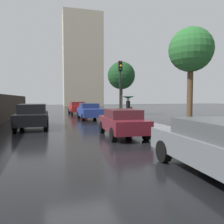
{
  "coord_description": "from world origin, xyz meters",
  "views": [
    {
      "loc": [
        -1.16,
        -7.43,
        1.86
      ],
      "look_at": [
        2.46,
        4.39,
        1.08
      ],
      "focal_mm": 34.99,
      "sensor_mm": 36.0,
      "label": 1
    }
  ],
  "objects_px": {
    "car_blue_near_kerb": "(89,111)",
    "street_tree_near": "(191,51)",
    "car_black_far_lane": "(33,116)",
    "pedestrian_with_umbrella_near": "(128,101)",
    "car_maroon_far_ahead": "(122,122)",
    "street_tree_mid": "(121,76)",
    "traffic_light": "(120,80)",
    "car_grey_mid_road": "(224,147)",
    "car_red_behind_camera": "(77,108)"
  },
  "relations": [
    {
      "from": "car_maroon_far_ahead",
      "to": "car_grey_mid_road",
      "type": "bearing_deg",
      "value": -82.4
    },
    {
      "from": "car_red_behind_camera",
      "to": "car_black_far_lane",
      "type": "bearing_deg",
      "value": -111.12
    },
    {
      "from": "car_grey_mid_road",
      "to": "car_red_behind_camera",
      "type": "height_order",
      "value": "car_red_behind_camera"
    },
    {
      "from": "car_red_behind_camera",
      "to": "pedestrian_with_umbrella_near",
      "type": "xyz_separation_m",
      "value": [
        2.81,
        -9.42,
        0.88
      ]
    },
    {
      "from": "traffic_light",
      "to": "street_tree_near",
      "type": "distance_m",
      "value": 5.89
    },
    {
      "from": "car_red_behind_camera",
      "to": "car_black_far_lane",
      "type": "relative_size",
      "value": 0.9
    },
    {
      "from": "car_black_far_lane",
      "to": "pedestrian_with_umbrella_near",
      "type": "xyz_separation_m",
      "value": [
        7.23,
        2.13,
        0.86
      ]
    },
    {
      "from": "car_black_far_lane",
      "to": "street_tree_mid",
      "type": "height_order",
      "value": "street_tree_mid"
    },
    {
      "from": "pedestrian_with_umbrella_near",
      "to": "street_tree_near",
      "type": "relative_size",
      "value": 0.33
    },
    {
      "from": "car_blue_near_kerb",
      "to": "car_red_behind_camera",
      "type": "bearing_deg",
      "value": 90.99
    },
    {
      "from": "car_blue_near_kerb",
      "to": "car_maroon_far_ahead",
      "type": "xyz_separation_m",
      "value": [
        -0.11,
        -8.92,
        -0.03
      ]
    },
    {
      "from": "car_black_far_lane",
      "to": "traffic_light",
      "type": "xyz_separation_m",
      "value": [
        6.26,
        1.32,
        2.5
      ]
    },
    {
      "from": "car_black_far_lane",
      "to": "street_tree_mid",
      "type": "bearing_deg",
      "value": -135.75
    },
    {
      "from": "car_maroon_far_ahead",
      "to": "traffic_light",
      "type": "bearing_deg",
      "value": 75.3
    },
    {
      "from": "car_blue_near_kerb",
      "to": "car_maroon_far_ahead",
      "type": "relative_size",
      "value": 1.01
    },
    {
      "from": "car_grey_mid_road",
      "to": "traffic_light",
      "type": "bearing_deg",
      "value": 86.11
    },
    {
      "from": "car_red_behind_camera",
      "to": "traffic_light",
      "type": "height_order",
      "value": "traffic_light"
    },
    {
      "from": "car_grey_mid_road",
      "to": "car_maroon_far_ahead",
      "type": "xyz_separation_m",
      "value": [
        -0.42,
        5.93,
        -0.0
      ]
    },
    {
      "from": "car_blue_near_kerb",
      "to": "street_tree_near",
      "type": "xyz_separation_m",
      "value": [
        4.12,
        -8.43,
        3.76
      ]
    },
    {
      "from": "car_red_behind_camera",
      "to": "traffic_light",
      "type": "xyz_separation_m",
      "value": [
        1.85,
        -10.23,
        2.52
      ]
    },
    {
      "from": "car_black_far_lane",
      "to": "traffic_light",
      "type": "bearing_deg",
      "value": -166.56
    },
    {
      "from": "car_grey_mid_road",
      "to": "traffic_light",
      "type": "distance_m",
      "value": 12.06
    },
    {
      "from": "car_black_far_lane",
      "to": "pedestrian_with_umbrella_near",
      "type": "relative_size",
      "value": 2.37
    },
    {
      "from": "car_red_behind_camera",
      "to": "street_tree_mid",
      "type": "xyz_separation_m",
      "value": [
        4.32,
        -3.47,
        3.57
      ]
    },
    {
      "from": "car_maroon_far_ahead",
      "to": "street_tree_near",
      "type": "bearing_deg",
      "value": 10.25
    },
    {
      "from": "car_maroon_far_ahead",
      "to": "car_black_far_lane",
      "type": "xyz_separation_m",
      "value": [
        -4.36,
        4.44,
        0.06
      ]
    },
    {
      "from": "street_tree_mid",
      "to": "car_black_far_lane",
      "type": "bearing_deg",
      "value": -137.25
    },
    {
      "from": "street_tree_mid",
      "to": "car_maroon_far_ahead",
      "type": "bearing_deg",
      "value": -109.28
    },
    {
      "from": "car_grey_mid_road",
      "to": "street_tree_near",
      "type": "height_order",
      "value": "street_tree_near"
    },
    {
      "from": "traffic_light",
      "to": "street_tree_mid",
      "type": "bearing_deg",
      "value": 69.87
    },
    {
      "from": "car_grey_mid_road",
      "to": "car_maroon_far_ahead",
      "type": "relative_size",
      "value": 1.14
    },
    {
      "from": "car_red_behind_camera",
      "to": "street_tree_near",
      "type": "distance_m",
      "value": 16.48
    },
    {
      "from": "car_grey_mid_road",
      "to": "street_tree_mid",
      "type": "bearing_deg",
      "value": 81.24
    },
    {
      "from": "car_grey_mid_road",
      "to": "car_black_far_lane",
      "type": "relative_size",
      "value": 1.01
    },
    {
      "from": "car_blue_near_kerb",
      "to": "traffic_light",
      "type": "relative_size",
      "value": 0.88
    },
    {
      "from": "car_maroon_far_ahead",
      "to": "street_tree_mid",
      "type": "xyz_separation_m",
      "value": [
        4.38,
        12.52,
        3.61
      ]
    },
    {
      "from": "car_grey_mid_road",
      "to": "car_black_far_lane",
      "type": "distance_m",
      "value": 11.42
    },
    {
      "from": "car_grey_mid_road",
      "to": "pedestrian_with_umbrella_near",
      "type": "relative_size",
      "value": 2.4
    },
    {
      "from": "car_black_far_lane",
      "to": "car_blue_near_kerb",
      "type": "bearing_deg",
      "value": -133.47
    },
    {
      "from": "car_grey_mid_road",
      "to": "pedestrian_with_umbrella_near",
      "type": "height_order",
      "value": "pedestrian_with_umbrella_near"
    },
    {
      "from": "pedestrian_with_umbrella_near",
      "to": "street_tree_near",
      "type": "xyz_separation_m",
      "value": [
        1.36,
        -6.08,
        2.87
      ]
    },
    {
      "from": "car_black_far_lane",
      "to": "pedestrian_with_umbrella_near",
      "type": "bearing_deg",
      "value": -162.1
    },
    {
      "from": "car_grey_mid_road",
      "to": "street_tree_mid",
      "type": "relative_size",
      "value": 0.77
    },
    {
      "from": "street_tree_near",
      "to": "street_tree_mid",
      "type": "xyz_separation_m",
      "value": [
        0.15,
        12.03,
        -0.18
      ]
    },
    {
      "from": "car_black_far_lane",
      "to": "street_tree_mid",
      "type": "distance_m",
      "value": 12.42
    },
    {
      "from": "car_black_far_lane",
      "to": "traffic_light",
      "type": "relative_size",
      "value": 0.99
    },
    {
      "from": "car_maroon_far_ahead",
      "to": "pedestrian_with_umbrella_near",
      "type": "height_order",
      "value": "pedestrian_with_umbrella_near"
    },
    {
      "from": "car_maroon_far_ahead",
      "to": "car_blue_near_kerb",
      "type": "bearing_deg",
      "value": 92.84
    },
    {
      "from": "car_blue_near_kerb",
      "to": "street_tree_near",
      "type": "bearing_deg",
      "value": -63.43
    },
    {
      "from": "street_tree_mid",
      "to": "car_red_behind_camera",
      "type": "bearing_deg",
      "value": 141.21
    }
  ]
}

